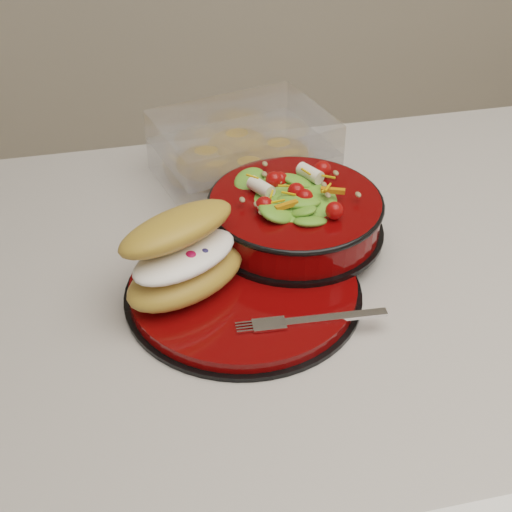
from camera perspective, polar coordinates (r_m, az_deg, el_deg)
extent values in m
cube|color=silver|center=(1.25, 6.58, -17.77)|extent=(1.16, 0.66, 0.86)
cube|color=beige|center=(0.92, 8.51, -1.43)|extent=(1.24, 0.74, 0.04)
cylinder|color=black|center=(0.85, -1.03, -2.98)|extent=(0.28, 0.28, 0.01)
cylinder|color=#5E0403|center=(0.84, -1.03, -2.45)|extent=(0.27, 0.27, 0.01)
torus|color=black|center=(0.83, -0.22, -2.57)|extent=(0.15, 0.15, 0.01)
cylinder|color=black|center=(0.92, 3.08, 2.09)|extent=(0.23, 0.23, 0.01)
cylinder|color=#5E0403|center=(0.90, 3.14, 3.39)|extent=(0.21, 0.21, 0.04)
torus|color=black|center=(0.89, 3.17, 4.35)|extent=(0.22, 0.22, 0.01)
ellipsoid|color=#467922|center=(0.89, 3.17, 4.16)|extent=(0.18, 0.18, 0.07)
sphere|color=#AF0A07|center=(0.88, 6.07, 6.74)|extent=(0.02, 0.02, 0.02)
sphere|color=#AF0A07|center=(0.91, 4.39, 7.73)|extent=(0.02, 0.02, 0.02)
sphere|color=#AF0A07|center=(0.91, 1.92, 7.76)|extent=(0.02, 0.02, 0.02)
sphere|color=#AF0A07|center=(0.88, 0.38, 6.79)|extent=(0.02, 0.02, 0.02)
sphere|color=#AF0A07|center=(0.85, 0.97, 5.50)|extent=(0.02, 0.02, 0.02)
sphere|color=#AF0A07|center=(0.83, 3.39, 4.88)|extent=(0.02, 0.02, 0.02)
sphere|color=#AF0A07|center=(0.85, 5.69, 5.46)|extent=(0.02, 0.02, 0.02)
cylinder|color=silver|center=(0.91, 4.42, 7.83)|extent=(0.03, 0.04, 0.02)
cylinder|color=silver|center=(0.88, 0.41, 6.76)|extent=(0.04, 0.03, 0.02)
cube|color=orange|center=(0.84, 2.49, 5.35)|extent=(0.03, 0.03, 0.01)
cube|color=orange|center=(0.87, 6.27, 6.48)|extent=(0.03, 0.02, 0.01)
ellipsoid|color=#B48037|center=(0.81, -5.61, -1.58)|extent=(0.17, 0.15, 0.04)
ellipsoid|color=white|center=(0.80, -5.73, -0.05)|extent=(0.15, 0.13, 0.02)
ellipsoid|color=#B48037|center=(0.80, -6.03, 2.26)|extent=(0.17, 0.14, 0.04)
sphere|color=#BF0D33|center=(0.79, -7.48, 0.07)|extent=(0.02, 0.02, 0.02)
sphere|color=#BF0D33|center=(0.79, -5.25, -0.12)|extent=(0.02, 0.02, 0.02)
sphere|color=#191947|center=(0.80, -6.44, 0.49)|extent=(0.01, 0.01, 0.01)
sphere|color=#191947|center=(0.80, -4.84, 0.52)|extent=(0.01, 0.01, 0.01)
sphere|color=#191947|center=(0.79, -5.71, 0.11)|extent=(0.01, 0.01, 0.01)
sphere|color=#191947|center=(0.79, -4.12, 0.23)|extent=(0.01, 0.01, 0.01)
sphere|color=#191947|center=(0.79, -7.09, -0.26)|extent=(0.01, 0.01, 0.01)
sphere|color=#191947|center=(0.80, -4.63, 0.92)|extent=(0.01, 0.01, 0.01)
cube|color=silver|center=(0.79, 6.30, -4.92)|extent=(0.12, 0.02, 0.00)
cube|color=silver|center=(0.78, 1.06, -5.49)|extent=(0.04, 0.02, 0.00)
cube|color=white|center=(1.06, -1.04, 7.57)|extent=(0.27, 0.22, 0.05)
cube|color=white|center=(1.04, -1.07, 9.85)|extent=(0.27, 0.22, 0.04)
ellipsoid|color=#B48037|center=(1.05, -3.96, 7.42)|extent=(0.09, 0.08, 0.05)
ellipsoid|color=#B48037|center=(1.07, 1.82, 8.07)|extent=(0.09, 0.08, 0.05)
ellipsoid|color=#B48037|center=(1.09, -1.51, 8.84)|extent=(0.09, 0.08, 0.05)
ellipsoid|color=#B48037|center=(1.02, -0.55, 6.60)|extent=(0.09, 0.08, 0.05)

